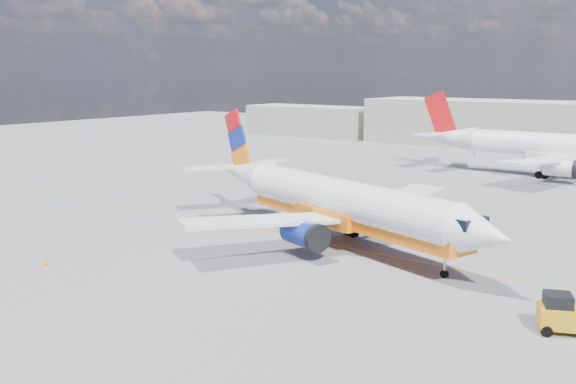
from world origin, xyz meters
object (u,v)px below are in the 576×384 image
Objects in this scene: main_jet at (337,202)px; gse_tug at (566,315)px; second_jet at (557,149)px; traffic_cone at (46,263)px.

gse_tug is (18.46, -7.63, -2.27)m from main_jet.
main_jet is 43.15m from second_jet.
main_jet is at bearing 53.85° from traffic_cone.
main_jet is 20.10m from gse_tug.
second_jet is 10.76× the size of gse_tug.
traffic_cone is at bearing 172.44° from gse_tug.
main_jet is 59.06× the size of traffic_cone.
gse_tug is (13.49, -50.49, -2.53)m from second_jet.
second_jet is at bearing 80.63° from gse_tug.
main_jet reaches higher than gse_tug.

